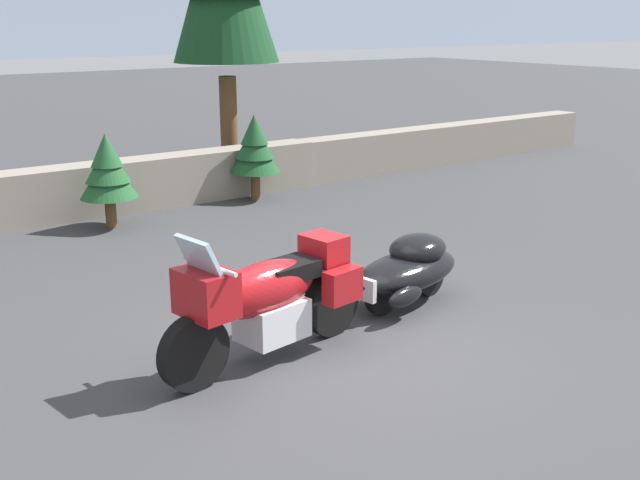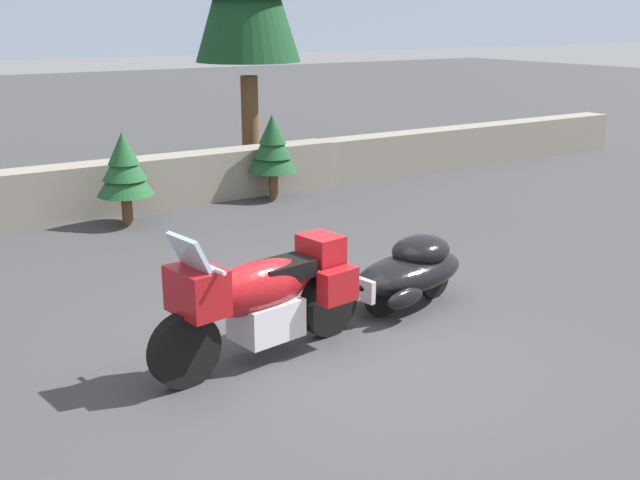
{
  "view_description": "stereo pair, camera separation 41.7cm",
  "coord_description": "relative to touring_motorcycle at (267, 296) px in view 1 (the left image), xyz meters",
  "views": [
    {
      "loc": [
        -4.09,
        -5.23,
        3.04
      ],
      "look_at": [
        0.32,
        0.82,
        0.85
      ],
      "focal_mm": 42.7,
      "sensor_mm": 36.0,
      "label": 1
    },
    {
      "loc": [
        -3.75,
        -5.46,
        3.04
      ],
      "look_at": [
        0.32,
        0.82,
        0.85
      ],
      "focal_mm": 42.7,
      "sensor_mm": 36.0,
      "label": 2
    }
  ],
  "objects": [
    {
      "name": "ground_plane",
      "position": [
        0.68,
        -0.27,
        -0.62
      ],
      "size": [
        80.0,
        80.0,
        0.0
      ],
      "primitive_type": "plane",
      "color": "#38383A"
    },
    {
      "name": "stone_guard_wall",
      "position": [
        0.33,
        6.17,
        -0.2
      ],
      "size": [
        24.0,
        0.62,
        0.89
      ],
      "color": "gray",
      "rests_on": "ground"
    },
    {
      "name": "touring_motorcycle",
      "position": [
        0.0,
        0.0,
        0.0
      ],
      "size": [
        2.3,
        0.95,
        1.33
      ],
      "color": "black",
      "rests_on": "ground"
    },
    {
      "name": "car_shaped_trailer",
      "position": [
        2.0,
        0.31,
        -0.21
      ],
      "size": [
        2.23,
        0.94,
        0.76
      ],
      "color": "black",
      "rests_on": "ground"
    },
    {
      "name": "pine_sapling_near",
      "position": [
        3.31,
        5.62,
        0.3
      ],
      "size": [
        0.86,
        0.86,
        1.47
      ],
      "color": "brown",
      "rests_on": "ground"
    },
    {
      "name": "pine_sapling_farther",
      "position": [
        0.57,
        5.31,
        0.27
      ],
      "size": [
        0.85,
        0.85,
        1.42
      ],
      "color": "brown",
      "rests_on": "ground"
    }
  ]
}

